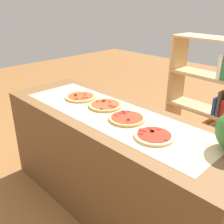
% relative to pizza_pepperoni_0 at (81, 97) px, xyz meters
% --- Properties ---
extents(ground_plane, '(12.00, 12.00, 0.00)m').
position_rel_pizza_pepperoni_0_xyz_m(ground_plane, '(0.48, -0.05, -0.95)').
color(ground_plane, brown).
extents(counter, '(2.22, 0.75, 0.94)m').
position_rel_pizza_pepperoni_0_xyz_m(counter, '(0.48, -0.05, -0.48)').
color(counter, brown).
rests_on(counter, ground_plane).
extents(parchment_paper, '(1.81, 0.55, 0.00)m').
position_rel_pizza_pepperoni_0_xyz_m(parchment_paper, '(0.48, -0.05, -0.01)').
color(parchment_paper, tan).
rests_on(parchment_paper, counter).
extents(pizza_pepperoni_0, '(0.29, 0.29, 0.03)m').
position_rel_pizza_pepperoni_0_xyz_m(pizza_pepperoni_0, '(0.00, 0.00, 0.00)').
color(pizza_pepperoni_0, tan).
rests_on(pizza_pepperoni_0, parchment_paper).
extents(pizza_pepperoni_1, '(0.30, 0.30, 0.03)m').
position_rel_pizza_pepperoni_0_xyz_m(pizza_pepperoni_1, '(0.32, 0.02, 0.00)').
color(pizza_pepperoni_1, tan).
rests_on(pizza_pepperoni_1, parchment_paper).
extents(pizza_pepperoni_2, '(0.29, 0.29, 0.03)m').
position_rel_pizza_pepperoni_0_xyz_m(pizza_pepperoni_2, '(0.64, -0.04, 0.00)').
color(pizza_pepperoni_2, tan).
rests_on(pizza_pepperoni_2, parchment_paper).
extents(pizza_pepperoni_3, '(0.28, 0.28, 0.03)m').
position_rel_pizza_pepperoni_0_xyz_m(pizza_pepperoni_3, '(0.96, -0.11, -0.00)').
color(pizza_pepperoni_3, '#E5C17F').
rests_on(pizza_pepperoni_3, parchment_paper).
extents(bookshelf, '(0.73, 0.34, 1.48)m').
position_rel_pizza_pepperoni_0_xyz_m(bookshelf, '(0.81, 1.05, -0.28)').
color(bookshelf, tan).
rests_on(bookshelf, ground_plane).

